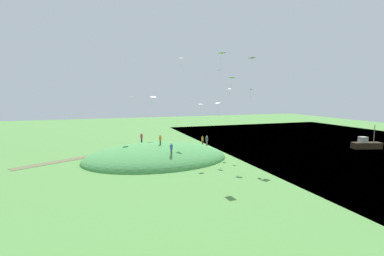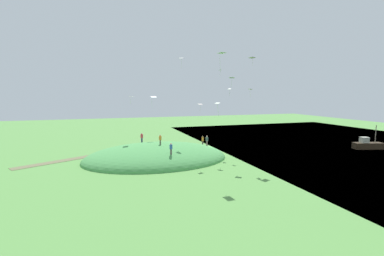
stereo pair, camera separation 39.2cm
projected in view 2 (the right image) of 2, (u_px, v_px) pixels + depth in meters
name	position (u px, v px, depth m)	size (l,w,h in m)	color
ground_plane	(213.00, 154.00, 47.97)	(160.00, 160.00, 0.00)	#548E42
lake_water	(346.00, 145.00, 57.30)	(55.23, 80.00, 0.40)	#35546A
grass_hill	(156.00, 159.00, 44.13)	(22.92, 16.63, 4.91)	#4A954D
dirt_path	(73.00, 159.00, 44.05)	(17.31, 1.75, 0.04)	#666445
boat_on_lake	(367.00, 145.00, 52.20)	(5.59, 3.01, 4.54)	#2F2316
person_near_shore	(160.00, 138.00, 43.25)	(0.55, 0.55, 1.58)	brown
person_walking_path	(171.00, 147.00, 38.89)	(0.58, 0.58, 1.66)	#59454A
person_with_child	(203.00, 139.00, 50.25)	(0.45, 0.45, 1.83)	#3E2C30
person_on_hilltop	(142.00, 137.00, 47.89)	(0.45, 0.45, 1.68)	navy
person_watching_kites	(207.00, 139.00, 47.35)	(0.54, 0.54, 1.73)	brown
kite_0	(252.00, 58.00, 40.81)	(1.27, 1.11, 1.31)	silver
kite_1	(232.00, 78.00, 40.59)	(0.96, 0.91, 1.36)	white
kite_2	(250.00, 90.00, 39.13)	(0.48, 0.67, 1.27)	silver
kite_3	(218.00, 104.00, 41.99)	(0.83, 0.92, 2.17)	white
kite_4	(181.00, 59.00, 47.01)	(0.89, 0.84, 1.90)	silver
kite_5	(200.00, 105.00, 40.44)	(0.85, 0.70, 1.34)	silver
kite_6	(222.00, 54.00, 34.99)	(0.91, 1.23, 2.24)	silver
kite_7	(153.00, 97.00, 49.61)	(1.11, 0.85, 2.07)	white
kite_8	(220.00, 71.00, 48.85)	(0.55, 0.69, 1.11)	white
kite_9	(229.00, 90.00, 45.46)	(0.65, 0.73, 1.41)	silver
kite_10	(131.00, 97.00, 46.48)	(1.02, 1.29, 1.34)	silver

